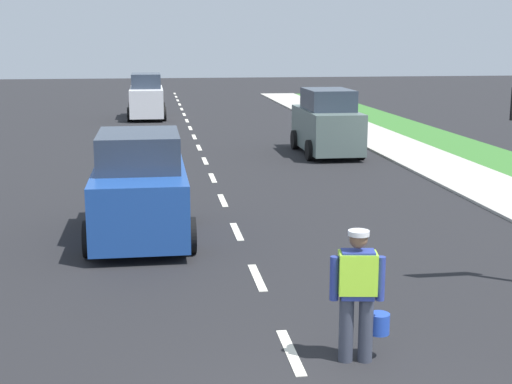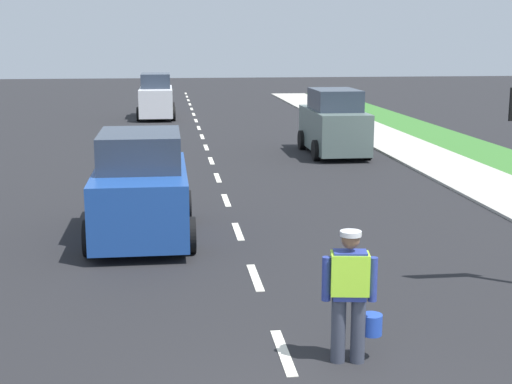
# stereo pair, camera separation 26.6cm
# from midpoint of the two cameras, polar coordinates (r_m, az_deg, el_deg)

# --- Properties ---
(ground_plane) EXTENTS (96.00, 96.00, 0.00)m
(ground_plane) POSITION_cam_midpoint_polar(r_m,az_deg,el_deg) (27.22, -4.77, 3.54)
(ground_plane) COLOR black
(lane_center_line) EXTENTS (0.14, 46.40, 0.01)m
(lane_center_line) POSITION_cam_midpoint_polar(r_m,az_deg,el_deg) (31.38, -5.23, 4.64)
(lane_center_line) COLOR silver
(lane_center_line) RESTS_ON ground
(road_worker) EXTENTS (0.77, 0.36, 1.67)m
(road_worker) POSITION_cam_midpoint_polar(r_m,az_deg,el_deg) (9.07, 7.17, -7.50)
(road_worker) COLOR #383D4C
(road_worker) RESTS_ON ground
(car_parked_far) EXTENTS (1.93, 4.11, 2.23)m
(car_parked_far) POSITION_cam_midpoint_polar(r_m,az_deg,el_deg) (25.35, 5.24, 5.28)
(car_parked_far) COLOR slate
(car_parked_far) RESTS_ON ground
(car_oncoming_lead) EXTENTS (2.05, 3.94, 2.11)m
(car_oncoming_lead) POSITION_cam_midpoint_polar(r_m,az_deg,el_deg) (14.75, -9.51, 0.19)
(car_oncoming_lead) COLOR #1E4799
(car_oncoming_lead) RESTS_ON ground
(car_oncoming_third) EXTENTS (1.86, 4.35, 2.21)m
(car_oncoming_third) POSITION_cam_midpoint_polar(r_m,az_deg,el_deg) (37.17, -8.70, 7.26)
(car_oncoming_third) COLOR silver
(car_oncoming_third) RESTS_ON ground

